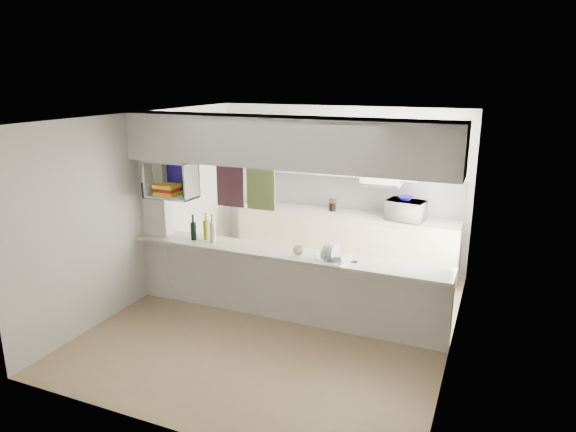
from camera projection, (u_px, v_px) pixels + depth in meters
The scene contains 16 objects.
floor at pixel (283, 318), 6.72m from camera, with size 4.80×4.80×0.00m, color tan.
ceiling at pixel (282, 116), 6.03m from camera, with size 4.80×4.80×0.00m, color white.
wall_back at pixel (340, 186), 8.50m from camera, with size 4.20×4.20×0.00m, color silver.
wall_left at pixel (145, 206), 7.16m from camera, with size 4.80×4.80×0.00m, color silver.
wall_right at pixel (459, 243), 5.58m from camera, with size 4.80×4.80×0.00m, color silver.
servery_partition at pixel (269, 193), 6.34m from camera, with size 4.20×0.50×2.60m.
cubby_shelf at pixel (172, 181), 6.80m from camera, with size 0.65×0.35×0.50m.
kitchen_run at pixel (344, 218), 8.34m from camera, with size 3.60×0.63×2.24m.
microwave at pixel (406, 210), 7.83m from camera, with size 0.56×0.38×0.31m, color white.
bowl at pixel (406, 198), 7.82m from camera, with size 0.23×0.23×0.06m, color #170D93.
dish_rack at pixel (334, 253), 6.16m from camera, with size 0.48×0.41×0.22m.
cup at pixel (298, 251), 6.29m from camera, with size 0.14×0.14×0.11m, color white.
wine_bottles at pixel (204, 230), 6.86m from camera, with size 0.38×0.16×0.39m.
plastic_tubs at pixel (331, 256), 6.24m from camera, with size 0.48×0.21×0.06m.
utensil_jar at pixel (333, 207), 8.38m from camera, with size 0.10×0.10×0.14m, color black.
knife_block at pixel (333, 205), 8.40m from camera, with size 0.10×0.08×0.20m, color brown.
Camera 1 is at (2.45, -5.61, 3.07)m, focal length 32.00 mm.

